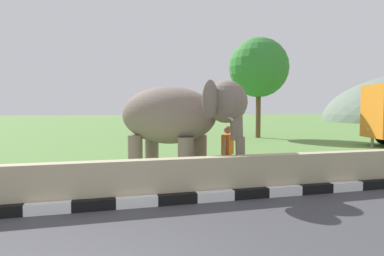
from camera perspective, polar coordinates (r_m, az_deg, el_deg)
striped_curb at (r=7.58m, az=-19.76°, el=-12.46°), size 16.20×0.20×0.24m
barrier_parapet at (r=7.95m, az=-2.30°, el=-8.71°), size 28.00×0.36×1.00m
elephant at (r=9.86m, az=-2.39°, el=1.88°), size 3.89×3.77×2.92m
person_handler at (r=9.89m, az=6.04°, el=-3.85°), size 0.51×0.54×1.66m
cow_mid at (r=21.93m, az=29.57°, el=-0.47°), size 1.76×1.47×1.23m
tree_distant at (r=25.48m, az=11.24°, el=9.98°), size 4.35×4.35×7.33m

